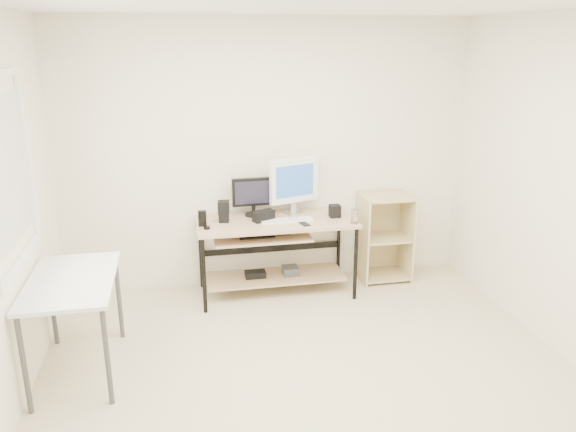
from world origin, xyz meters
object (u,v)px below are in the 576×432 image
Objects in this scene: audio_controller at (202,218)px; black_monitor at (253,194)px; white_imac at (294,182)px; desk at (273,241)px; side_table at (72,289)px; shelf_unit at (383,236)px.

black_monitor is at bearing 31.89° from audio_controller.
desk is at bearing -162.46° from white_imac.
shelf_unit reaches higher than side_table.
white_imac reaches higher than black_monitor.
audio_controller reaches higher than desk.
black_monitor reaches higher than desk.
black_monitor is (-0.16, 0.18, 0.43)m from desk.
white_imac is at bearing 21.15° from audio_controller.
side_table is at bearing -156.67° from shelf_unit.
side_table is at bearing -147.35° from desk.
black_monitor reaches higher than side_table.
desk is 1.19m from shelf_unit.
shelf_unit is 1.89m from audio_controller.
shelf_unit is 6.11× the size of audio_controller.
desk is at bearing 32.65° from side_table.
white_imac reaches higher than audio_controller.
desk is 3.65× the size of black_monitor.
black_monitor is at bearing 39.75° from side_table.
white_imac is 3.75× the size of audio_controller.
side_table is 2.29m from white_imac.
white_imac is (0.24, 0.17, 0.53)m from desk.
audio_controller is (-0.66, -0.04, 0.29)m from desk.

